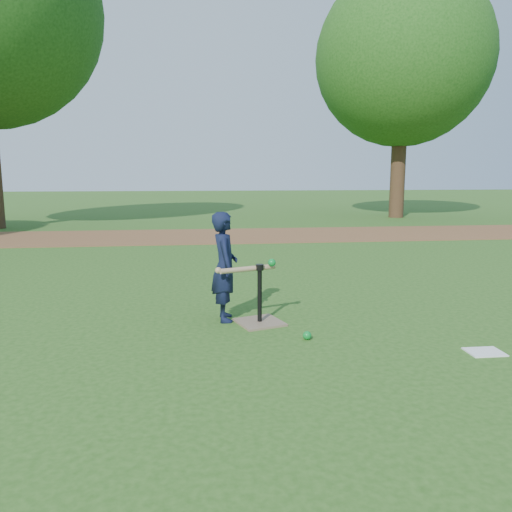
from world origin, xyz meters
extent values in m
plane|color=#285116|center=(0.00, 0.00, 0.00)|extent=(80.00, 80.00, 0.00)
cube|color=brown|center=(0.00, 7.50, 0.01)|extent=(24.00, 3.00, 0.01)
imported|color=black|center=(-0.20, 0.40, 0.57)|extent=(0.29, 0.43, 1.13)
sphere|color=#0B802A|center=(0.51, -0.34, 0.04)|extent=(0.08, 0.08, 0.08)
cube|color=white|center=(1.94, -0.86, 0.01)|extent=(0.30, 0.23, 0.01)
cube|color=#7E6750|center=(0.14, 0.22, 0.01)|extent=(0.54, 0.54, 0.02)
cylinder|color=black|center=(0.14, 0.22, 0.30)|extent=(0.05, 0.05, 0.55)
cylinder|color=black|center=(0.14, 0.22, 0.58)|extent=(0.08, 0.08, 0.06)
cylinder|color=tan|center=(0.02, 0.20, 0.57)|extent=(0.58, 0.25, 0.05)
sphere|color=tan|center=(-0.28, 0.16, 0.57)|extent=(0.06, 0.06, 0.06)
sphere|color=#0B802A|center=(0.26, 0.24, 0.63)|extent=(0.08, 0.08, 0.08)
cylinder|color=#382316|center=(6.50, 12.00, 1.71)|extent=(0.50, 0.50, 3.42)
sphere|color=#285B19|center=(6.50, 12.00, 5.30)|extent=(5.80, 5.80, 5.80)
camera|label=1|loc=(-0.51, -4.66, 1.52)|focal=35.00mm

